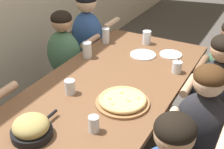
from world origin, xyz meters
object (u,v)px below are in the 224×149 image
at_px(drinking_glass_a, 106,36).
at_px(diner_near_center, 198,143).
at_px(skillet_bowl, 31,128).
at_px(empty_plate_b, 171,54).
at_px(pizza_board_main, 123,101).
at_px(diner_near_midright, 213,108).
at_px(drinking_glass_b, 87,51).
at_px(empty_plate_a, 143,55).
at_px(cocktail_glass_blue, 177,68).
at_px(diner_far_midright, 66,72).
at_px(drinking_glass_c, 94,124).
at_px(diner_near_right, 222,88).
at_px(diner_far_right, 88,51).
at_px(drinking_glass_e, 70,88).
at_px(drinking_glass_d, 147,37).

bearing_deg(drinking_glass_a, diner_near_center, -120.76).
xyz_separation_m(skillet_bowl, empty_plate_b, (1.41, -0.34, -0.05)).
bearing_deg(pizza_board_main, diner_near_midright, -38.21).
xyz_separation_m(pizza_board_main, drinking_glass_b, (0.49, 0.59, 0.04)).
distance_m(empty_plate_a, cocktail_glass_blue, 0.39).
height_order(cocktail_glass_blue, drinking_glass_b, drinking_glass_b).
height_order(pizza_board_main, diner_far_midright, diner_far_midright).
xyz_separation_m(drinking_glass_a, diner_near_midright, (-0.21, -1.10, -0.32)).
xyz_separation_m(drinking_glass_c, diner_near_right, (1.32, -0.52, -0.32)).
xyz_separation_m(diner_far_midright, diner_far_right, (0.42, 0.00, 0.05)).
distance_m(pizza_board_main, drinking_glass_e, 0.39).
relative_size(drinking_glass_e, diner_near_midright, 0.09).
relative_size(pizza_board_main, drinking_glass_e, 3.53).
xyz_separation_m(diner_near_center, diner_near_right, (0.80, 0.00, 0.02)).
distance_m(empty_plate_b, drinking_glass_d, 0.32).
relative_size(drinking_glass_d, diner_far_right, 0.10).
bearing_deg(diner_near_center, drinking_glass_a, -30.76).
bearing_deg(skillet_bowl, drinking_glass_e, 8.68).
relative_size(drinking_glass_a, diner_far_right, 0.12).
distance_m(cocktail_glass_blue, diner_far_midright, 1.14).
bearing_deg(empty_plate_a, diner_far_right, 70.52).
bearing_deg(diner_near_midright, drinking_glass_b, 7.45).
relative_size(empty_plate_b, cocktail_glass_blue, 1.71).
xyz_separation_m(drinking_glass_a, drinking_glass_e, (-0.90, -0.22, -0.02)).
relative_size(drinking_glass_d, diner_near_center, 0.11).
distance_m(drinking_glass_e, diner_far_right, 1.23).
bearing_deg(drinking_glass_c, drinking_glass_d, 9.85).
xyz_separation_m(cocktail_glass_blue, diner_far_midright, (-0.00, 1.09, -0.32)).
relative_size(drinking_glass_e, diner_far_midright, 0.09).
relative_size(diner_near_right, diner_near_midright, 1.00).
relative_size(diner_far_midright, diner_far_right, 0.93).
bearing_deg(cocktail_glass_blue, pizza_board_main, 163.57).
bearing_deg(drinking_glass_e, diner_near_right, -40.18).
distance_m(cocktail_glass_blue, diner_near_right, 0.59).
height_order(pizza_board_main, drinking_glass_a, drinking_glass_a).
height_order(cocktail_glass_blue, diner_far_midright, diner_far_midright).
relative_size(empty_plate_a, drinking_glass_c, 2.19).
height_order(pizza_board_main, cocktail_glass_blue, cocktail_glass_blue).
xyz_separation_m(empty_plate_a, diner_far_right, (0.26, 0.74, -0.24)).
bearing_deg(diner_near_right, drinking_glass_e, 49.82).
xyz_separation_m(cocktail_glass_blue, drinking_glass_b, (-0.11, 0.76, 0.02)).
bearing_deg(drinking_glass_d, diner_near_center, -137.45).
relative_size(drinking_glass_d, diner_near_midright, 0.11).
bearing_deg(drinking_glass_e, cocktail_glass_blue, -40.63).
bearing_deg(skillet_bowl, diner_far_midright, 28.23).
distance_m(drinking_glass_a, diner_near_right, 1.16).
xyz_separation_m(pizza_board_main, diner_near_right, (0.99, -0.50, -0.29)).
height_order(diner_near_center, diner_near_midright, diner_near_midright).
bearing_deg(drinking_glass_b, drinking_glass_a, 2.72).
distance_m(skillet_bowl, drinking_glass_c, 0.35).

